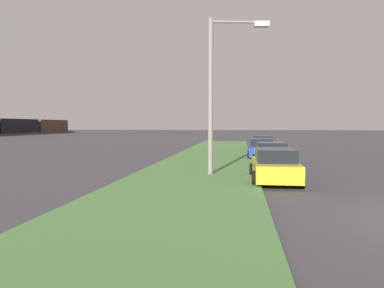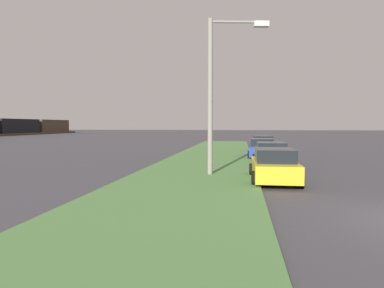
{
  "view_description": "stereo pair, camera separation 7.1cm",
  "coord_description": "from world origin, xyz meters",
  "px_view_note": "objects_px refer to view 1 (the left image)",
  "views": [
    {
      "loc": [
        -9.08,
        4.96,
        2.5
      ],
      "look_at": [
        12.03,
        7.96,
        1.28
      ],
      "focal_mm": 31.63,
      "sensor_mm": 36.0,
      "label": 1
    },
    {
      "loc": [
        -9.07,
        4.89,
        2.5
      ],
      "look_at": [
        12.03,
        7.96,
        1.28
      ],
      "focal_mm": 31.63,
      "sensor_mm": 36.0,
      "label": 2
    }
  ],
  "objects_px": {
    "parked_car_yellow": "(274,166)",
    "parked_car_blue": "(262,149)",
    "parked_car_white": "(271,155)",
    "parked_car_red": "(262,144)",
    "streetlight": "(218,85)"
  },
  "relations": [
    {
      "from": "parked_car_yellow",
      "to": "parked_car_white",
      "type": "distance_m",
      "value": 5.43
    },
    {
      "from": "parked_car_red",
      "to": "parked_car_blue",
      "type": "bearing_deg",
      "value": 173.23
    },
    {
      "from": "parked_car_blue",
      "to": "parked_car_red",
      "type": "xyz_separation_m",
      "value": [
        6.26,
        -0.43,
        0.0
      ]
    },
    {
      "from": "parked_car_red",
      "to": "streetlight",
      "type": "distance_m",
      "value": 16.48
    },
    {
      "from": "parked_car_yellow",
      "to": "parked_car_red",
      "type": "distance_m",
      "value": 16.98
    },
    {
      "from": "parked_car_yellow",
      "to": "parked_car_white",
      "type": "relative_size",
      "value": 1.0
    },
    {
      "from": "parked_car_white",
      "to": "parked_car_red",
      "type": "distance_m",
      "value": 11.56
    },
    {
      "from": "parked_car_yellow",
      "to": "parked_car_red",
      "type": "relative_size",
      "value": 0.98
    },
    {
      "from": "parked_car_blue",
      "to": "parked_car_red",
      "type": "relative_size",
      "value": 1.0
    },
    {
      "from": "parked_car_red",
      "to": "streetlight",
      "type": "bearing_deg",
      "value": 165.96
    },
    {
      "from": "parked_car_yellow",
      "to": "parked_car_blue",
      "type": "relative_size",
      "value": 0.98
    },
    {
      "from": "parked_car_blue",
      "to": "streetlight",
      "type": "height_order",
      "value": "streetlight"
    },
    {
      "from": "parked_car_white",
      "to": "parked_car_red",
      "type": "xyz_separation_m",
      "value": [
        11.55,
        -0.24,
        0.0
      ]
    },
    {
      "from": "parked_car_yellow",
      "to": "parked_car_red",
      "type": "height_order",
      "value": "same"
    },
    {
      "from": "parked_car_white",
      "to": "parked_car_red",
      "type": "relative_size",
      "value": 0.98
    }
  ]
}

